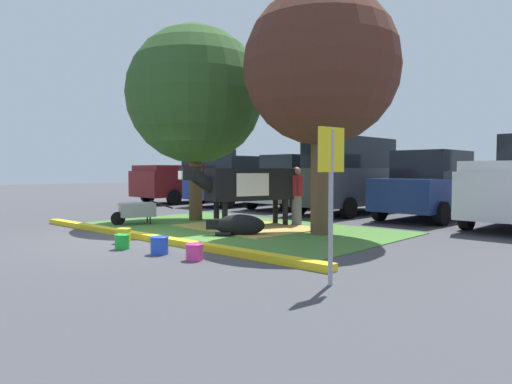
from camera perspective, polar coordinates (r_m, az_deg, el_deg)
name	(u,v)px	position (r m, az deg, el deg)	size (l,w,h in m)	color
ground_plane	(141,238)	(10.26, -13.99, -5.52)	(80.00, 80.00, 0.00)	#424247
grass_island	(235,228)	(11.48, -2.57, -4.52)	(7.80, 4.75, 0.02)	#477A33
curb_yellow	(149,237)	(9.87, -13.05, -5.48)	(9.00, 0.24, 0.12)	yellow
hay_bedding	(248,227)	(11.57, -1.01, -4.39)	(3.20, 2.40, 0.04)	tan
shade_tree_left	(195,95)	(13.52, -7.55, 11.75)	(3.88, 3.88, 5.54)	#4C3823
shade_tree_right	(321,68)	(10.66, 8.06, 14.93)	(3.46, 3.46, 5.48)	brown
cow_holstein	(248,185)	(11.62, -1.03, 0.90)	(1.41, 3.05, 1.54)	black
calf_lying	(238,225)	(10.20, -2.20, -4.13)	(1.21, 1.09, 0.48)	black
person_handler	(297,195)	(12.04, 5.05, -0.32)	(0.46, 0.34, 1.53)	slate
wheelbarrow	(136,210)	(12.71, -14.56, -2.20)	(1.05, 1.57, 0.63)	gray
parking_sign	(331,174)	(5.85, 9.25, 2.20)	(0.11, 0.44, 1.99)	#99999E
bucket_yellow	(124,235)	(9.60, -16.00, -5.16)	(0.28, 0.28, 0.30)	yellow
bucket_green	(122,241)	(8.89, -16.20, -5.87)	(0.29, 0.29, 0.27)	green
bucket_blue	(159,245)	(8.20, -11.84, -6.42)	(0.33, 0.33, 0.31)	blue
bucket_pink	(194,252)	(7.57, -7.62, -7.30)	(0.30, 0.30, 0.27)	#EA3893
pickup_truck_maroon	(195,178)	(21.31, -7.60, 1.78)	(2.36, 5.47, 2.42)	maroon
sedan_blue	(238,182)	(19.06, -2.18, 1.30)	(2.14, 4.46, 2.02)	navy
hatchback_white	(295,183)	(17.54, 4.78, 1.17)	(2.14, 4.46, 2.02)	silver
suv_dark_grey	(350,176)	(15.83, 11.48, 1.99)	(2.25, 4.66, 2.52)	#3D3D42
sedan_silver	(432,186)	(14.60, 20.90, 0.69)	(2.14, 4.46, 2.02)	navy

